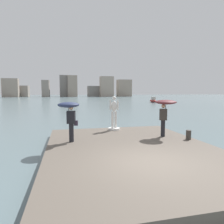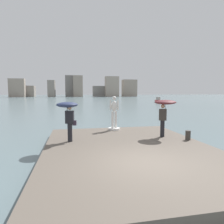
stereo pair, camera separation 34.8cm
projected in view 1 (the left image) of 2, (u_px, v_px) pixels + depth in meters
ground_plane at (78, 105)px, 45.70m from camera, size 400.00×400.00×0.00m
pier at (132, 152)px, 8.71m from camera, size 7.18×9.79×0.40m
statue_white_figure at (114, 116)px, 12.59m from camera, size 0.74×0.74×2.12m
onlooker_left at (69, 110)px, 9.49m from camera, size 1.22×1.22×1.89m
onlooker_right at (165, 107)px, 10.65m from camera, size 1.44×1.44×1.97m
mooring_bollard at (189, 135)px, 10.09m from camera, size 0.25×0.25×0.46m
boat_mid at (153, 100)px, 56.38m from camera, size 1.75×5.61×1.52m
distant_skyline at (74, 88)px, 130.93m from camera, size 80.31×13.33×13.79m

